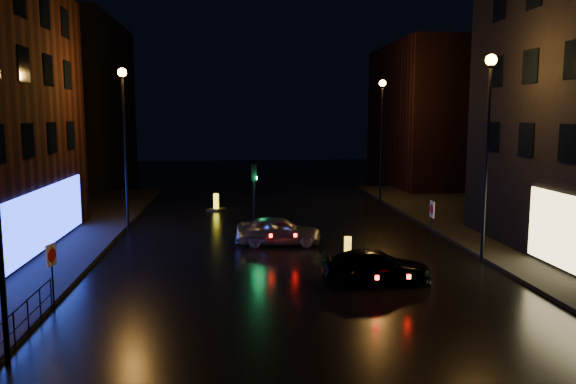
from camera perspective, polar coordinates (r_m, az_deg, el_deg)
The scene contains 14 objects.
ground at distance 16.79m, azimuth 2.72°, elevation -13.17°, with size 120.00×120.00×0.00m, color black.
building_far_left at distance 52.33m, azimuth -21.06°, elevation 8.38°, with size 8.00×16.00×14.00m, color black.
building_far_right at distance 50.56m, azimuth 14.49°, elevation 7.55°, with size 8.00×14.00×12.00m, color black.
street_lamp_lfar at distance 30.01m, azimuth -16.31°, elevation 6.64°, with size 0.44×0.44×8.37m.
street_lamp_rnear at distance 23.77m, azimuth 19.65°, elevation 6.28°, with size 0.44×0.44×8.37m.
street_lamp_rfar at distance 38.85m, azimuth 9.50°, elevation 7.04°, with size 0.44×0.44×8.37m.
traffic_signal at distance 30.03m, azimuth -3.44°, elevation -2.77°, with size 1.40×2.40×3.45m.
guard_railing at distance 16.44m, azimuth -26.11°, elevation -11.70°, with size 0.05×6.04×1.00m.
silver_hatchback at distance 26.18m, azimuth -0.97°, elevation -3.95°, with size 1.59×3.96×1.35m, color #ACADB4.
dark_sedan at distance 20.65m, azimuth 8.93°, elevation -7.52°, with size 1.64×4.03×1.17m, color black.
bollard_near at distance 23.49m, azimuth 6.08°, elevation -6.48°, with size 1.12×1.38×1.04m.
bollard_far at distance 36.06m, azimuth -7.31°, elevation -1.47°, with size 1.25×1.45×1.07m.
road_sign_left at distance 18.81m, azimuth -22.89°, elevation -6.45°, with size 0.17×0.50×2.10m.
road_sign_right at distance 25.79m, azimuth 14.42°, elevation -2.14°, with size 0.08×0.54×2.22m.
Camera 1 is at (-2.32, -15.50, 6.01)m, focal length 35.00 mm.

